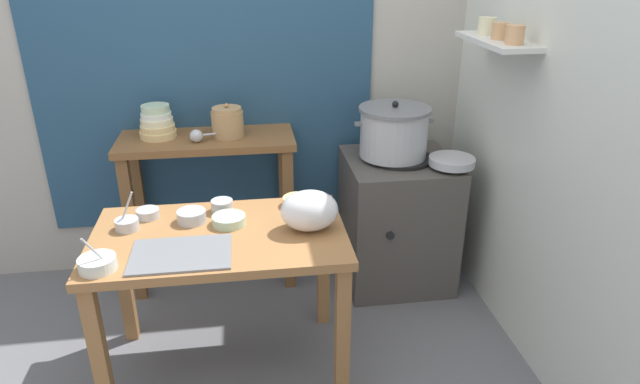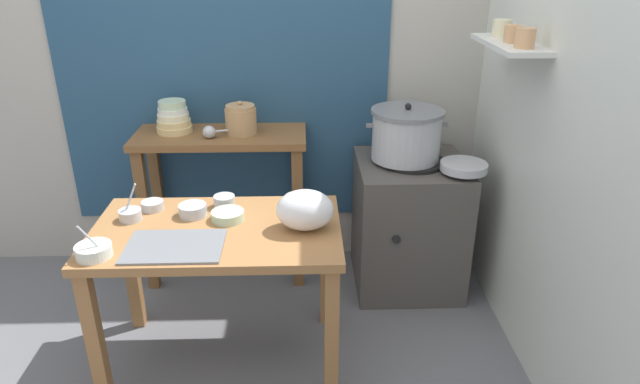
{
  "view_description": "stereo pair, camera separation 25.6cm",
  "coord_description": "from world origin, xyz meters",
  "px_view_note": "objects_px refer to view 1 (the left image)",
  "views": [
    {
      "loc": [
        0.05,
        -2.13,
        1.86
      ],
      "look_at": [
        0.38,
        0.19,
        0.82
      ],
      "focal_mm": 31.13,
      "sensor_mm": 36.0,
      "label": 1
    },
    {
      "loc": [
        0.3,
        -2.15,
        1.86
      ],
      "look_at": [
        0.38,
        0.19,
        0.82
      ],
      "focal_mm": 31.13,
      "sensor_mm": 36.0,
      "label": 2
    }
  ],
  "objects_px": {
    "prep_bowl_1": "(229,220)",
    "back_shelf_table": "(209,175)",
    "prep_bowl_6": "(127,224)",
    "ladle": "(198,136)",
    "bowl_stack_enamel": "(157,123)",
    "prep_bowl_4": "(97,263)",
    "prep_table": "(221,255)",
    "clay_pot": "(228,122)",
    "steamer_pot": "(394,132)",
    "plastic_bag": "(309,211)",
    "prep_bowl_3": "(191,216)",
    "wide_pan": "(452,161)",
    "prep_bowl_2": "(222,205)",
    "serving_tray": "(181,254)",
    "stove_block": "(396,219)",
    "prep_bowl_0": "(148,213)",
    "prep_bowl_5": "(298,201)"
  },
  "relations": [
    {
      "from": "serving_tray",
      "to": "prep_bowl_6",
      "type": "relative_size",
      "value": 2.3
    },
    {
      "from": "serving_tray",
      "to": "prep_bowl_0",
      "type": "bearing_deg",
      "value": 115.77
    },
    {
      "from": "prep_bowl_3",
      "to": "back_shelf_table",
      "type": "bearing_deg",
      "value": 85.9
    },
    {
      "from": "prep_bowl_4",
      "to": "ladle",
      "type": "bearing_deg",
      "value": 70.15
    },
    {
      "from": "prep_bowl_0",
      "to": "wide_pan",
      "type": "bearing_deg",
      "value": 10.87
    },
    {
      "from": "prep_bowl_3",
      "to": "prep_bowl_4",
      "type": "relative_size",
      "value": 0.81
    },
    {
      "from": "stove_block",
      "to": "prep_bowl_2",
      "type": "relative_size",
      "value": 7.67
    },
    {
      "from": "ladle",
      "to": "clay_pot",
      "type": "bearing_deg",
      "value": 25.86
    },
    {
      "from": "plastic_bag",
      "to": "wide_pan",
      "type": "bearing_deg",
      "value": 31.72
    },
    {
      "from": "bowl_stack_enamel",
      "to": "serving_tray",
      "type": "height_order",
      "value": "bowl_stack_enamel"
    },
    {
      "from": "prep_table",
      "to": "plastic_bag",
      "type": "bearing_deg",
      "value": -2.94
    },
    {
      "from": "prep_bowl_6",
      "to": "prep_table",
      "type": "bearing_deg",
      "value": -12.9
    },
    {
      "from": "prep_bowl_1",
      "to": "back_shelf_table",
      "type": "bearing_deg",
      "value": 99.41
    },
    {
      "from": "stove_block",
      "to": "ladle",
      "type": "distance_m",
      "value": 1.23
    },
    {
      "from": "back_shelf_table",
      "to": "serving_tray",
      "type": "distance_m",
      "value": 0.97
    },
    {
      "from": "bowl_stack_enamel",
      "to": "steamer_pot",
      "type": "bearing_deg",
      "value": -6.64
    },
    {
      "from": "bowl_stack_enamel",
      "to": "plastic_bag",
      "type": "relative_size",
      "value": 0.78
    },
    {
      "from": "ladle",
      "to": "prep_bowl_5",
      "type": "xyz_separation_m",
      "value": [
        0.48,
        -0.49,
        -0.19
      ]
    },
    {
      "from": "wide_pan",
      "to": "prep_bowl_2",
      "type": "distance_m",
      "value": 1.25
    },
    {
      "from": "plastic_bag",
      "to": "bowl_stack_enamel",
      "type": "bearing_deg",
      "value": 130.45
    },
    {
      "from": "prep_bowl_1",
      "to": "prep_bowl_4",
      "type": "relative_size",
      "value": 0.94
    },
    {
      "from": "plastic_bag",
      "to": "serving_tray",
      "type": "bearing_deg",
      "value": -164.53
    },
    {
      "from": "prep_table",
      "to": "bowl_stack_enamel",
      "type": "height_order",
      "value": "bowl_stack_enamel"
    },
    {
      "from": "clay_pot",
      "to": "prep_bowl_6",
      "type": "distance_m",
      "value": 0.86
    },
    {
      "from": "prep_bowl_2",
      "to": "prep_bowl_4",
      "type": "height_order",
      "value": "prep_bowl_4"
    },
    {
      "from": "prep_table",
      "to": "ladle",
      "type": "bearing_deg",
      "value": 98.7
    },
    {
      "from": "stove_block",
      "to": "clay_pot",
      "type": "relative_size",
      "value": 4.18
    },
    {
      "from": "ladle",
      "to": "prep_bowl_6",
      "type": "bearing_deg",
      "value": -114.77
    },
    {
      "from": "prep_table",
      "to": "steamer_pot",
      "type": "distance_m",
      "value": 1.21
    },
    {
      "from": "back_shelf_table",
      "to": "bowl_stack_enamel",
      "type": "height_order",
      "value": "bowl_stack_enamel"
    },
    {
      "from": "bowl_stack_enamel",
      "to": "prep_bowl_6",
      "type": "xyz_separation_m",
      "value": [
        -0.07,
        -0.74,
        -0.23
      ]
    },
    {
      "from": "prep_table",
      "to": "clay_pot",
      "type": "height_order",
      "value": "clay_pot"
    },
    {
      "from": "prep_bowl_0",
      "to": "bowl_stack_enamel",
      "type": "bearing_deg",
      "value": 90.74
    },
    {
      "from": "prep_bowl_6",
      "to": "ladle",
      "type": "bearing_deg",
      "value": 65.23
    },
    {
      "from": "steamer_pot",
      "to": "prep_bowl_1",
      "type": "distance_m",
      "value": 1.11
    },
    {
      "from": "wide_pan",
      "to": "prep_bowl_3",
      "type": "relative_size",
      "value": 1.92
    },
    {
      "from": "steamer_pot",
      "to": "prep_bowl_0",
      "type": "distance_m",
      "value": 1.38
    },
    {
      "from": "plastic_bag",
      "to": "prep_bowl_3",
      "type": "xyz_separation_m",
      "value": [
        -0.52,
        0.15,
        -0.06
      ]
    },
    {
      "from": "steamer_pot",
      "to": "clay_pot",
      "type": "relative_size",
      "value": 2.38
    },
    {
      "from": "steamer_pot",
      "to": "back_shelf_table",
      "type": "bearing_deg",
      "value": 173.9
    },
    {
      "from": "steamer_pot",
      "to": "prep_bowl_6",
      "type": "xyz_separation_m",
      "value": [
        -1.35,
        -0.59,
        -0.17
      ]
    },
    {
      "from": "prep_bowl_4",
      "to": "prep_table",
      "type": "bearing_deg",
      "value": 27.34
    },
    {
      "from": "ladle",
      "to": "wide_pan",
      "type": "bearing_deg",
      "value": -9.32
    },
    {
      "from": "stove_block",
      "to": "steamer_pot",
      "type": "relative_size",
      "value": 1.76
    },
    {
      "from": "wide_pan",
      "to": "prep_bowl_0",
      "type": "bearing_deg",
      "value": -169.13
    },
    {
      "from": "serving_tray",
      "to": "prep_bowl_4",
      "type": "xyz_separation_m",
      "value": [
        -0.31,
        -0.06,
        0.02
      ]
    },
    {
      "from": "prep_table",
      "to": "wide_pan",
      "type": "bearing_deg",
      "value": 22.0
    },
    {
      "from": "steamer_pot",
      "to": "ladle",
      "type": "height_order",
      "value": "steamer_pot"
    },
    {
      "from": "prep_table",
      "to": "steamer_pot",
      "type": "bearing_deg",
      "value": 35.63
    },
    {
      "from": "bowl_stack_enamel",
      "to": "prep_bowl_3",
      "type": "relative_size",
      "value": 1.53
    }
  ]
}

